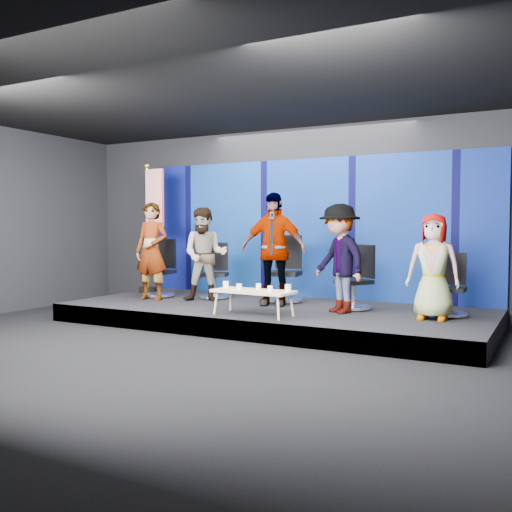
% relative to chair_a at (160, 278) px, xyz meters
% --- Properties ---
extents(ground, '(10.00, 10.00, 0.00)m').
position_rel_chair_a_xyz_m(ground, '(2.48, -2.69, -0.66)').
color(ground, black).
rests_on(ground, ground).
extents(room_walls, '(10.02, 8.02, 3.51)m').
position_rel_chair_a_xyz_m(room_walls, '(2.48, -2.69, 1.77)').
color(room_walls, black).
rests_on(room_walls, ground).
extents(riser, '(7.00, 3.00, 0.30)m').
position_rel_chair_a_xyz_m(riser, '(2.48, -0.19, -0.51)').
color(riser, black).
rests_on(riser, ground).
extents(backdrop, '(7.00, 0.08, 2.60)m').
position_rel_chair_a_xyz_m(backdrop, '(2.48, 1.26, 0.94)').
color(backdrop, '#080755').
rests_on(backdrop, riser).
extents(chair_a, '(0.66, 0.66, 1.09)m').
position_rel_chair_a_xyz_m(chair_a, '(0.00, 0.00, 0.00)').
color(chair_a, silver).
rests_on(chair_a, riser).
extents(panelist_a, '(0.68, 0.48, 1.77)m').
position_rel_chair_a_xyz_m(panelist_a, '(0.17, -0.47, 0.53)').
color(panelist_a, black).
rests_on(panelist_a, riser).
extents(chair_b, '(0.75, 0.75, 1.03)m').
position_rel_chair_a_xyz_m(chair_b, '(1.04, 0.29, -0.02)').
color(chair_b, silver).
rests_on(chair_b, riser).
extents(panelist_b, '(0.99, 0.89, 1.67)m').
position_rel_chair_a_xyz_m(panelist_b, '(1.15, -0.20, 0.48)').
color(panelist_b, black).
rests_on(panelist_b, riser).
extents(chair_c, '(0.77, 0.77, 1.18)m').
position_rel_chair_a_xyz_m(chair_c, '(2.42, 0.44, 0.03)').
color(chair_c, silver).
rests_on(chair_c, riser).
extents(panelist_c, '(1.18, 0.65, 1.91)m').
position_rel_chair_a_xyz_m(panelist_c, '(2.43, -0.07, 0.59)').
color(panelist_c, black).
rests_on(panelist_c, riser).
extents(chair_d, '(0.81, 0.81, 1.04)m').
position_rel_chair_a_xyz_m(chair_d, '(3.82, 0.15, -0.02)').
color(chair_d, silver).
rests_on(chair_d, riser).
extents(panelist_d, '(1.25, 1.13, 1.68)m').
position_rel_chair_a_xyz_m(panelist_d, '(3.70, -0.34, 0.48)').
color(panelist_d, black).
rests_on(panelist_d, riser).
extents(chair_e, '(0.54, 0.54, 0.94)m').
position_rel_chair_a_xyz_m(chair_e, '(5.28, 0.15, -0.05)').
color(chair_e, silver).
rests_on(chair_e, riser).
extents(panelist_e, '(0.75, 0.49, 1.52)m').
position_rel_chair_a_xyz_m(panelist_e, '(5.11, -0.31, 0.40)').
color(panelist_e, black).
rests_on(panelist_e, riser).
extents(coffee_table, '(1.27, 0.60, 0.38)m').
position_rel_chair_a_xyz_m(coffee_table, '(2.66, -1.19, -0.01)').
color(coffee_table, tan).
rests_on(coffee_table, riser).
extents(mug_a, '(0.09, 0.09, 0.10)m').
position_rel_chair_a_xyz_m(mug_a, '(2.13, -1.12, 0.07)').
color(mug_a, white).
rests_on(mug_a, coffee_table).
extents(mug_b, '(0.08, 0.08, 0.10)m').
position_rel_chair_a_xyz_m(mug_b, '(2.47, -1.29, 0.07)').
color(mug_b, white).
rests_on(mug_b, coffee_table).
extents(mug_c, '(0.08, 0.08, 0.09)m').
position_rel_chair_a_xyz_m(mug_c, '(2.69, -1.10, 0.07)').
color(mug_c, white).
rests_on(mug_c, coffee_table).
extents(mug_d, '(0.07, 0.07, 0.09)m').
position_rel_chair_a_xyz_m(mug_d, '(2.98, -1.27, 0.07)').
color(mug_d, white).
rests_on(mug_d, coffee_table).
extents(mug_e, '(0.09, 0.09, 0.11)m').
position_rel_chair_a_xyz_m(mug_e, '(3.21, -1.15, 0.08)').
color(mug_e, white).
rests_on(mug_e, coffee_table).
extents(flag_stand, '(0.60, 0.35, 2.61)m').
position_rel_chair_a_xyz_m(flag_stand, '(-0.51, 0.40, 1.02)').
color(flag_stand, black).
rests_on(flag_stand, riser).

